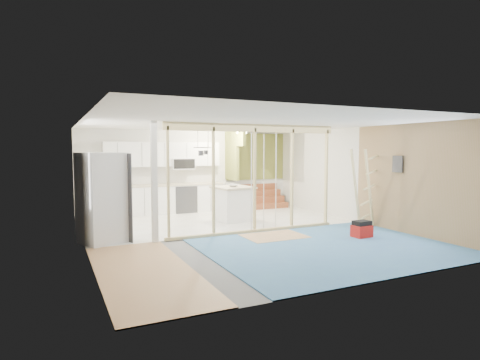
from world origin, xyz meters
name	(u,v)px	position (x,y,z in m)	size (l,w,h in m)	color
room	(243,179)	(0.00, 0.00, 1.30)	(7.01, 8.01, 2.61)	slate
floor_overlays	(245,233)	(0.07, 0.06, 0.01)	(7.00, 8.00, 0.03)	white
stud_frame	(234,167)	(-0.24, 0.00, 1.59)	(4.66, 0.14, 2.60)	#CABC7B
base_cabinets	(145,202)	(-1.61, 3.36, 0.47)	(4.45, 2.24, 0.93)	white
upper_cabinets	(165,155)	(-0.84, 3.82, 1.82)	(3.60, 0.41, 0.85)	white
green_partition	(250,181)	(2.04, 3.66, 0.94)	(2.25, 1.51, 2.60)	olive
pot_rack	(203,150)	(-0.31, 1.89, 2.00)	(0.52, 0.52, 0.72)	black
sheathing_panel	(420,180)	(3.48, -2.00, 1.30)	(0.02, 4.00, 2.60)	#9F7556
electrical_panel	(398,164)	(3.43, -1.40, 1.65)	(0.04, 0.30, 0.40)	#3C3D42
ceiling_light	(242,132)	(1.40, 3.00, 2.54)	(0.32, 0.32, 0.08)	#FFEABF
fridge	(103,198)	(-3.10, 0.45, 0.97)	(1.10, 1.06, 1.94)	silver
island	(233,204)	(0.49, 1.67, 0.48)	(1.10, 1.10, 0.97)	white
bowl	(233,186)	(0.45, 1.57, 1.00)	(0.25, 0.25, 0.06)	beige
soap_bottle_a	(120,181)	(-2.24, 3.74, 1.06)	(0.10, 0.10, 0.27)	#ABAEBF
soap_bottle_b	(214,180)	(0.70, 3.61, 1.02)	(0.08, 0.09, 0.19)	white
toolbox	(362,230)	(2.25, -1.53, 0.19)	(0.43, 0.33, 0.39)	#B31510
ladder	(364,188)	(3.05, -0.70, 1.02)	(1.07, 0.15, 2.00)	#CBBB7C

